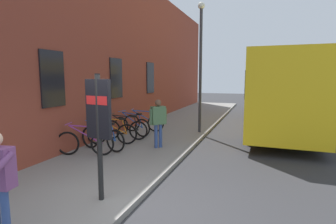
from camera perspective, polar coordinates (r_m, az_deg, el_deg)
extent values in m
plane|color=#2D2D30|center=(10.48, 12.62, -6.23)|extent=(60.00, 60.00, 0.00)
cube|color=gray|center=(12.96, 1.57, -3.14)|extent=(24.00, 3.50, 0.12)
cube|color=brown|center=(14.46, -5.03, 11.78)|extent=(22.00, 0.60, 7.08)
cube|color=black|center=(8.34, -23.38, 6.50)|extent=(0.90, 0.06, 1.60)
cube|color=black|center=(11.16, -11.00, 7.08)|extent=(0.90, 0.06, 1.60)
cube|color=black|center=(14.29, -3.80, 7.28)|extent=(0.90, 0.06, 1.60)
torus|color=black|center=(8.61, -20.58, -6.27)|extent=(0.27, 0.71, 0.72)
torus|color=black|center=(8.25, -13.83, -6.59)|extent=(0.27, 0.71, 0.72)
cylinder|color=#8C338C|center=(8.35, -17.19, -4.61)|extent=(0.33, 0.98, 0.58)
cylinder|color=#8C338C|center=(8.32, -17.74, -2.91)|extent=(0.28, 0.83, 0.09)
cylinder|color=#8C338C|center=(8.22, -14.38, -4.87)|extent=(0.09, 0.19, 0.51)
cube|color=black|center=(8.18, -14.95, -2.87)|extent=(0.15, 0.22, 0.06)
cylinder|color=#8C338C|center=(8.47, -20.46, -2.34)|extent=(0.47, 0.16, 0.02)
torus|color=black|center=(9.19, -16.23, -5.22)|extent=(0.17, 0.72, 0.72)
torus|color=black|center=(8.50, -11.13, -6.09)|extent=(0.17, 0.72, 0.72)
cylinder|color=#1E4CA5|center=(8.76, -13.72, -3.91)|extent=(0.19, 1.01, 0.58)
cylinder|color=#1E4CA5|center=(8.77, -14.13, -2.26)|extent=(0.16, 0.85, 0.09)
cylinder|color=#1E4CA5|center=(8.50, -11.57, -4.38)|extent=(0.06, 0.19, 0.51)
cube|color=black|center=(8.49, -12.01, -2.41)|extent=(0.13, 0.21, 0.06)
cylinder|color=#1E4CA5|center=(9.05, -16.14, -1.55)|extent=(0.48, 0.10, 0.02)
torus|color=black|center=(9.66, -14.94, -4.56)|extent=(0.29, 0.70, 0.72)
torus|color=black|center=(9.43, -8.77, -4.69)|extent=(0.29, 0.70, 0.72)
cylinder|color=orange|center=(9.47, -11.79, -3.01)|extent=(0.36, 0.97, 0.58)
cylinder|color=orange|center=(9.45, -12.27, -1.51)|extent=(0.31, 0.82, 0.09)
cylinder|color=orange|center=(9.39, -9.25, -3.19)|extent=(0.09, 0.19, 0.51)
cube|color=black|center=(9.36, -9.74, -1.44)|extent=(0.16, 0.22, 0.06)
cylinder|color=orange|center=(9.54, -14.77, -1.04)|extent=(0.46, 0.18, 0.02)
torus|color=black|center=(10.35, -11.95, -3.66)|extent=(0.18, 0.72, 0.72)
torus|color=black|center=(10.01, -6.35, -3.93)|extent=(0.18, 0.72, 0.72)
cylinder|color=black|center=(10.11, -9.10, -2.28)|extent=(0.20, 1.01, 0.58)
cylinder|color=black|center=(10.10, -9.53, -0.86)|extent=(0.17, 0.85, 0.09)
cylinder|color=black|center=(9.99, -6.79, -2.50)|extent=(0.07, 0.19, 0.51)
cube|color=black|center=(9.96, -7.23, -0.85)|extent=(0.13, 0.21, 0.06)
cylinder|color=black|center=(10.24, -11.78, -0.38)|extent=(0.48, 0.10, 0.02)
torus|color=black|center=(11.11, -9.91, -2.85)|extent=(0.19, 0.72, 0.72)
torus|color=black|center=(10.48, -5.48, -3.39)|extent=(0.19, 0.72, 0.72)
cylinder|color=#1E4CA5|center=(10.73, -7.68, -1.68)|extent=(0.22, 1.01, 0.58)
cylinder|color=#1E4CA5|center=(10.74, -8.02, -0.33)|extent=(0.19, 0.84, 0.09)
cylinder|color=#1E4CA5|center=(10.48, -5.83, -2.01)|extent=(0.07, 0.19, 0.51)
cube|color=black|center=(10.48, -6.19, -0.41)|extent=(0.13, 0.21, 0.06)
cylinder|color=#1E4CA5|center=(10.99, -9.78, 0.21)|extent=(0.48, 0.11, 0.02)
torus|color=black|center=(11.64, -7.74, -2.33)|extent=(0.22, 0.71, 0.72)
torus|color=black|center=(11.43, -2.63, -2.45)|extent=(0.22, 0.71, 0.72)
cylinder|color=#1E4CA5|center=(11.47, -5.10, -1.05)|extent=(0.26, 1.00, 0.58)
cylinder|color=#1E4CA5|center=(11.46, -5.49, 0.20)|extent=(0.23, 0.84, 0.09)
cylinder|color=#1E4CA5|center=(11.40, -3.01, -1.21)|extent=(0.08, 0.19, 0.51)
cube|color=black|center=(11.37, -3.39, 0.24)|extent=(0.14, 0.22, 0.06)
cylinder|color=#1E4CA5|center=(11.54, -7.56, 0.60)|extent=(0.47, 0.13, 0.02)
cylinder|color=black|center=(5.18, -14.41, -5.46)|extent=(0.10, 0.10, 2.40)
cube|color=black|center=(5.08, -14.62, 0.59)|extent=(0.17, 0.56, 1.10)
cube|color=red|center=(5.07, -14.68, 2.45)|extent=(0.17, 0.50, 0.16)
cube|color=yellow|center=(13.68, 23.05, 4.38)|extent=(10.54, 2.68, 3.00)
cube|color=black|center=(13.67, 23.13, 5.88)|extent=(10.33, 2.72, 0.90)
cylinder|color=black|center=(10.63, 29.89, -4.11)|extent=(1.00, 0.27, 1.00)
cylinder|color=black|center=(10.50, 16.85, -3.56)|extent=(1.00, 0.27, 1.00)
cylinder|color=black|center=(17.22, 26.36, 0.21)|extent=(1.00, 0.27, 1.00)
cylinder|color=black|center=(17.14, 18.36, 0.58)|extent=(1.00, 0.27, 1.00)
cylinder|color=#334C8C|center=(8.87, -2.57, -5.16)|extent=(0.11, 0.11, 0.79)
cylinder|color=#334C8C|center=(8.94, -1.61, -5.05)|extent=(0.11, 0.11, 0.79)
cube|color=#4C724C|center=(8.78, -2.11, -0.71)|extent=(0.49, 0.48, 0.59)
sphere|color=brown|center=(8.73, -2.12, 1.97)|extent=(0.21, 0.21, 0.21)
cylinder|color=#4C724C|center=(8.68, -3.66, -1.07)|extent=(0.09, 0.09, 0.53)
cylinder|color=#4C724C|center=(8.90, -0.59, -0.84)|extent=(0.09, 0.09, 0.53)
cylinder|color=#334C8C|center=(4.70, -31.29, -18.13)|extent=(0.11, 0.11, 0.78)
cylinder|color=#723F72|center=(4.22, -32.20, -9.74)|extent=(0.42, 0.11, 0.33)
cylinder|color=#333338|center=(11.26, 6.91, 8.42)|extent=(0.12, 0.12, 5.05)
sphere|color=silver|center=(11.61, 7.13, 21.58)|extent=(0.28, 0.28, 0.28)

